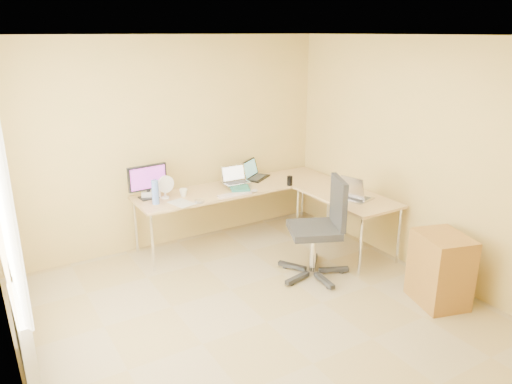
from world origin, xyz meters
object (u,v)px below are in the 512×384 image
desk_return (346,223)px  keyboard (235,195)px  cabinet (440,270)px  laptop_center (236,175)px  office_chair (314,234)px  laptop_black (256,169)px  mug (183,193)px  desk_fan (165,188)px  desk_main (238,213)px  water_bottle (155,192)px  monitor (148,182)px  laptop_return (358,189)px

desk_return → keyboard: size_ratio=3.07×
cabinet → desk_return: bearing=105.9°
laptop_center → office_chair: bearing=-77.6°
keyboard → office_chair: office_chair is taller
laptop_black → mug: (-1.15, -0.20, -0.08)m
laptop_center → desk_fan: (-0.94, 0.05, -0.03)m
desk_main → office_chair: (0.23, -1.31, 0.14)m
water_bottle → desk_fan: water_bottle is taller
water_bottle → office_chair: office_chair is taller
water_bottle → cabinet: 3.19m
monitor → laptop_center: 1.12m
desk_main → laptop_return: laptop_return is taller
desk_main → desk_fan: 1.08m
desk_main → keyboard: keyboard is taller
mug → cabinet: size_ratio=0.14×
laptop_center → cabinet: laptop_center is taller
laptop_black → keyboard: size_ratio=0.93×
desk_return → mug: (-1.72, 1.00, 0.41)m
laptop_return → desk_main: bearing=24.2°
keyboard → desk_fan: desk_fan is taller
monitor → laptop_center: bearing=-12.5°
desk_main → laptop_black: laptop_black is taller
laptop_black → laptop_return: (0.58, -1.37, -0.00)m
desk_fan → water_bottle: bearing=-151.3°
laptop_center → water_bottle: bearing=-174.0°
laptop_center → laptop_black: bearing=27.0°
monitor → office_chair: bearing=-51.7°
desk_main → laptop_return: (0.98, -1.17, 0.49)m
water_bottle → desk_return: bearing=-23.6°
laptop_return → laptop_center: bearing=24.6°
water_bottle → laptop_return: (2.11, -1.09, -0.02)m
desk_main → laptop_center: laptop_center is taller
monitor → laptop_return: (2.11, -1.33, -0.08)m
mug → laptop_return: (1.73, -1.17, 0.08)m
monitor → office_chair: size_ratio=0.42×
water_bottle → cabinet: water_bottle is taller
laptop_center → office_chair: size_ratio=0.29×
desk_fan → laptop_return: bearing=-41.6°
desk_main → monitor: 1.27m
office_chair → laptop_return: bearing=34.9°
laptop_center → water_bottle: (-1.11, -0.08, -0.01)m
laptop_center → laptop_return: 1.54m
desk_return → cabinet: (-0.01, -1.44, -0.01)m
laptop_center → monitor: bearing=173.5°
laptop_center → mug: size_ratio=3.32×
desk_main → desk_return: 1.40m
laptop_black → keyboard: 0.78m
desk_main → laptop_black: 0.67m
desk_fan → office_chair: (1.19, -1.36, -0.36)m
mug → keyboard: bearing=-27.1°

